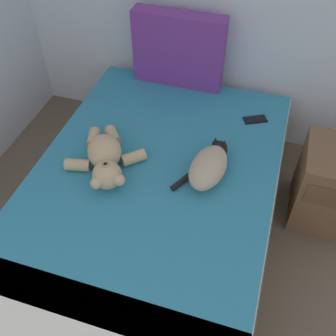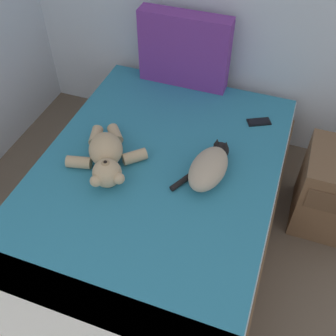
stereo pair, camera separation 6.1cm
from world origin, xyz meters
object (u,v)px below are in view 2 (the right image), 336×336
(bed, at_px, (153,204))
(patterned_cushion, at_px, (184,50))
(cat, at_px, (209,167))
(teddy_bear, at_px, (106,157))
(cell_phone, at_px, (259,122))

(bed, relative_size, patterned_cushion, 3.31)
(cat, distance_m, teddy_bear, 0.58)
(teddy_bear, bearing_deg, cell_phone, 42.29)
(cat, bearing_deg, bed, -158.11)
(teddy_bear, xyz_separation_m, cell_phone, (0.75, 0.68, -0.07))
(bed, height_order, cell_phone, cell_phone)
(cat, xyz_separation_m, cell_phone, (0.18, 0.56, -0.07))
(patterned_cushion, bearing_deg, bed, -82.51)
(bed, relative_size, teddy_bear, 3.89)
(patterned_cushion, distance_m, cell_phone, 0.71)
(bed, bearing_deg, patterned_cushion, 97.49)
(bed, xyz_separation_m, cell_phone, (0.48, 0.68, 0.25))
(patterned_cushion, xyz_separation_m, teddy_bear, (-0.15, -0.95, -0.18))
(bed, distance_m, cell_phone, 0.87)
(teddy_bear, distance_m, cell_phone, 1.02)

